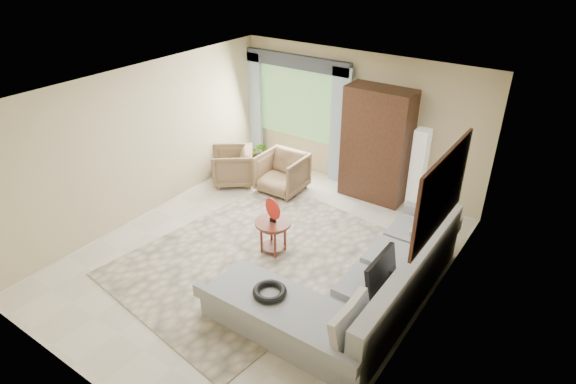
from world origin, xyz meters
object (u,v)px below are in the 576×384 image
Objects in this scene: potted_plant at (260,154)px; floor_lamp at (418,170)px; sectional_sofa at (361,291)px; armchair_left at (233,166)px; armchair_right at (282,173)px; tv_screen at (381,273)px; coffee_table at (273,236)px; armoire at (377,145)px.

floor_lamp is at bearing 3.70° from potted_plant.
armchair_left is (-3.76, 1.81, 0.08)m from sectional_sofa.
tv_screen is at bearing -36.41° from armchair_right.
coffee_table is at bearing 168.74° from tv_screen.
armchair_left is 0.94× the size of armchair_right.
armchair_left is 0.38× the size of armoire.
sectional_sofa is at bearing -11.95° from coffee_table.
tv_screen is 1.34× the size of potted_plant.
sectional_sofa reaches higher than armchair_right.
floor_lamp is (3.33, 1.15, 0.39)m from armchair_left.
armchair_left is at bearing 144.86° from coffee_table.
armchair_right is 1.24m from potted_plant.
coffee_table is 0.37× the size of floor_lamp.
floor_lamp reaches higher than potted_plant.
potted_plant is at bearing 144.36° from armchair_left.
potted_plant is at bearing 144.23° from sectional_sofa.
sectional_sofa is 4.68× the size of tv_screen.
armoire reaches higher than coffee_table.
sectional_sofa is 6.18× the size of coffee_table.
sectional_sofa is 4.13× the size of armchair_right.
coffee_table is at bearing -115.91° from floor_lamp.
sectional_sofa is 6.25× the size of potted_plant.
armchair_left reaches higher than coffee_table.
potted_plant is 0.37× the size of floor_lamp.
armchair_left is 1.04m from armchair_right.
armchair_right is 0.56× the size of floor_lamp.
tv_screen is 4.94m from potted_plant.
armoire is at bearing 26.57° from armchair_right.
coffee_table is 2.69m from armoire.
sectional_sofa reaches higher than coffee_table.
armoire is at bearing -175.71° from floor_lamp.
tv_screen reaches higher than armchair_left.
armchair_right is 1.52× the size of potted_plant.
sectional_sofa is 4.38× the size of armchair_left.
coffee_table is 1.01× the size of potted_plant.
tv_screen is 3.31m from armoire.
tv_screen is 0.94× the size of armchair_left.
armoire is (-1.50, 2.93, 0.33)m from tv_screen.
armchair_left is at bearing -87.34° from potted_plant.
coffee_table is at bearing -48.49° from potted_plant.
armchair_left is at bearing 155.40° from tv_screen.
armoire reaches higher than armchair_left.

